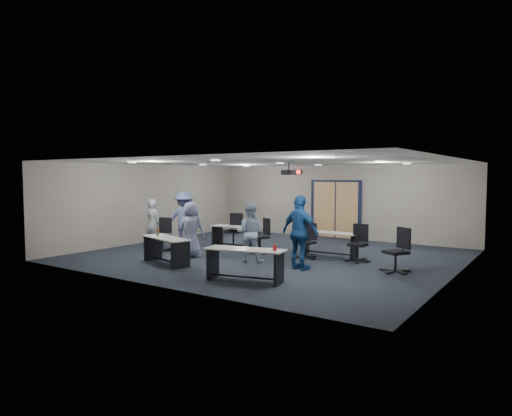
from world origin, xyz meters
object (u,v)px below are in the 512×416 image
Objects in this scene: chair_loose_left at (162,235)px; person_gray at (153,224)px; table_front_right at (245,259)px; table_back_left at (236,233)px; person_navy at (300,233)px; chair_back_a at (233,230)px; person_back at (184,220)px; person_lightblue at (250,233)px; chair_back_d at (358,243)px; chair_back_c at (306,241)px; chair_loose_right at (396,250)px; table_front_left at (166,246)px; table_back_right at (329,240)px; person_plaid at (191,229)px; chair_back_b at (260,236)px.

chair_loose_left is 0.72m from person_gray.
person_gray is at bearing 145.68° from table_front_right.
table_back_left is 3.90m from person_navy.
chair_back_a is 1.07× the size of chair_loose_left.
person_navy is 4.59m from person_back.
table_front_right is 4.80m from chair_loose_left.
chair_back_a is 0.69× the size of person_lightblue.
person_gray is at bearing -166.74° from chair_back_d.
person_navy is at bearing -178.17° from person_gray.
table_back_left is at bearing -176.38° from chair_back_c.
table_front_right is at bearing 88.36° from person_navy.
chair_back_c is 0.92× the size of chair_loose_right.
person_navy reaches higher than chair_loose_left.
chair_loose_right reaches higher than table_front_right.
chair_loose_left reaches higher than table_front_right.
chair_back_a is (-0.25, 3.25, 0.06)m from table_front_left.
table_front_left reaches higher than table_back_left.
chair_back_d is at bearing 164.23° from person_back.
table_back_right is at bearing -155.55° from person_gray.
chair_back_c reaches higher than table_back_right.
table_back_right is at bearing -174.02° from chair_loose_right.
chair_back_d is 0.64× the size of person_plaid.
table_back_left is 2.63m from person_gray.
chair_back_d is at bearing -161.53° from person_gray.
person_lightblue reaches higher than table_front_right.
person_gray is (-5.06, 2.04, 0.30)m from table_front_right.
chair_back_c is 2.68m from chair_loose_right.
person_gray is at bearing 145.21° from chair_loose_left.
chair_loose_left reaches higher than chair_back_c.
chair_loose_left is 0.64× the size of person_gray.
person_lightblue is at bearing 141.40° from person_back.
chair_loose_right is (5.31, 2.29, 0.06)m from table_front_left.
chair_back_c is at bearing -168.79° from person_plaid.
table_back_left is 5.51m from chair_loose_right.
person_back reaches higher than table_back_left.
table_back_right is 2.05m from chair_back_b.
chair_loose_left is 3.24m from person_lightblue.
chair_back_b is (1.09, 2.80, 0.04)m from table_front_left.
person_plaid reaches higher than table_back_right.
person_gray is (-3.27, -1.21, 0.27)m from chair_back_b.
chair_back_b reaches higher than table_back_left.
chair_loose_left is at bearing 9.94° from person_navy.
table_back_right is 0.81m from chair_back_c.
chair_loose_left is 0.95× the size of chair_loose_right.
table_front_right is at bearing -28.37° from chair_back_b.
chair_loose_right is 0.68× the size of person_gray.
chair_back_b is at bearing -86.30° from person_lightblue.
table_front_left is 1.18m from person_plaid.
chair_back_d is (1.15, 3.56, 0.01)m from table_front_right.
chair_back_c is 0.63× the size of person_plaid.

